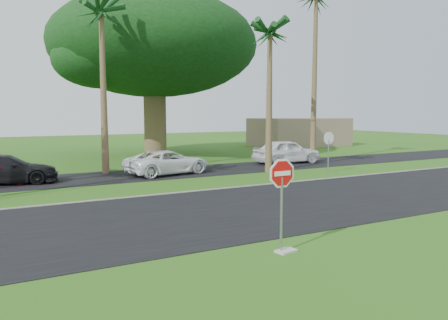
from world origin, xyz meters
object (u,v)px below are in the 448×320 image
car_dark (5,170)px  car_pickup (287,152)px  car_minivan (168,163)px  stop_sign_far (329,144)px  stop_sign_near (282,186)px

car_dark → car_pickup: size_ratio=1.03×
car_minivan → car_pickup: car_pickup is taller
car_minivan → car_pickup: size_ratio=1.02×
stop_sign_far → car_dark: bearing=-15.2°
stop_sign_near → car_pickup: (12.24, 16.17, -0.93)m
stop_sign_near → stop_sign_far: size_ratio=1.00×
stop_sign_far → car_pickup: size_ratio=0.53×
car_pickup → car_dark: bearing=93.6°
stop_sign_near → car_pickup: bearing=52.9°
stop_sign_far → car_pickup: stop_sign_far is taller
car_dark → car_minivan: 8.62m
car_dark → car_minivan: (8.59, -0.76, -0.04)m
stop_sign_near → stop_sign_far: same height
car_minivan → stop_sign_near: bearing=158.6°
car_dark → car_pickup: (18.17, 0.45, 0.10)m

